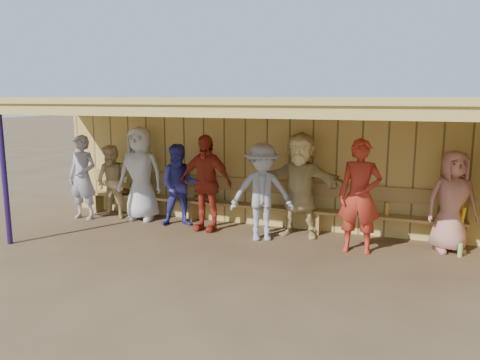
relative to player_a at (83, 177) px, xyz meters
name	(u,v)px	position (x,y,z in m)	size (l,w,h in m)	color
ground	(233,242)	(3.50, -0.46, -0.87)	(90.00, 90.00, 0.00)	brown
player_a	(83,177)	(0.00, 0.00, 0.00)	(0.64, 0.42, 1.74)	#97989F
player_b	(140,174)	(1.16, 0.35, 0.09)	(0.94, 0.61, 1.92)	silver
player_c	(180,185)	(2.12, 0.22, -0.07)	(0.78, 0.61, 1.61)	#38389A
player_d	(205,183)	(2.72, 0.12, 0.04)	(1.07, 0.44, 1.82)	#AB2F1B
player_e	(262,192)	(3.91, -0.11, -0.01)	(1.11, 0.64, 1.72)	#93959B
player_f	(300,185)	(4.48, 0.35, 0.08)	(1.76, 0.56, 1.90)	#E2C77F
player_g	(360,196)	(5.59, -0.20, 0.06)	(0.68, 0.44, 1.86)	#AD2D1B
player_h	(452,202)	(6.99, 0.35, -0.04)	(0.82, 0.53, 1.67)	tan
player_extra	(113,182)	(0.55, 0.24, -0.10)	(0.75, 0.58, 1.54)	tan
dugout_structure	(267,143)	(3.89, 0.23, 0.82)	(8.80, 3.20, 2.50)	tan
bench	(254,200)	(3.50, 0.66, -0.34)	(7.60, 0.34, 0.93)	tan
dugout_equipment	(219,201)	(2.83, 0.53, -0.38)	(6.77, 0.62, 0.80)	yellow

